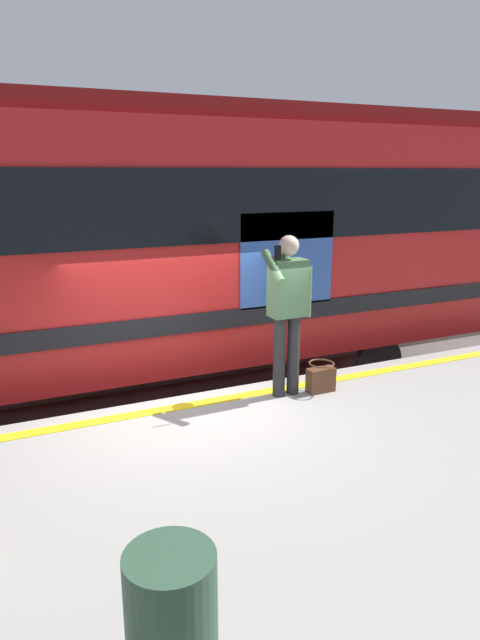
# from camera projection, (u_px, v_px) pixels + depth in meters

# --- Properties ---
(ground_plane) EXTENTS (24.63, 24.63, 0.00)m
(ground_plane) POSITION_uv_depth(u_px,v_px,m) (191.00, 474.00, 6.60)
(ground_plane) COLOR #4C4742
(platform) EXTENTS (15.95, 4.07, 1.02)m
(platform) POSITION_uv_depth(u_px,v_px,m) (270.00, 536.00, 4.67)
(platform) COLOR gray
(platform) RESTS_ON ground
(safety_line) EXTENTS (15.63, 0.16, 0.01)m
(safety_line) POSITION_uv_depth(u_px,v_px,m) (198.00, 404.00, 6.07)
(safety_line) COLOR yellow
(safety_line) RESTS_ON platform
(track_rail_near) EXTENTS (20.74, 0.08, 0.16)m
(track_rail_near) POSITION_uv_depth(u_px,v_px,m) (156.00, 418.00, 7.89)
(track_rail_near) COLOR slate
(track_rail_near) RESTS_ON ground
(track_rail_far) EXTENTS (20.74, 0.08, 0.16)m
(track_rail_far) POSITION_uv_depth(u_px,v_px,m) (132.00, 384.00, 9.16)
(track_rail_far) COLOR slate
(track_rail_far) RESTS_ON ground
(train_carriage) EXTENTS (12.30, 3.03, 4.19)m
(train_carriage) POSITION_uv_depth(u_px,v_px,m) (99.00, 235.00, 7.65)
(train_carriage) COLOR red
(train_carriage) RESTS_ON ground
(passenger) EXTENTS (0.57, 0.55, 1.82)m
(passenger) POSITION_uv_depth(u_px,v_px,m) (287.00, 303.00, 6.06)
(passenger) COLOR #262628
(passenger) RESTS_ON platform
(handbag) EXTENTS (0.33, 0.30, 0.35)m
(handbag) POSITION_uv_depth(u_px,v_px,m) (321.00, 378.00, 6.37)
(handbag) COLOR #59331E
(handbag) RESTS_ON platform
(trash_bin) EXTENTS (0.44, 0.44, 0.77)m
(trash_bin) POSITION_uv_depth(u_px,v_px,m) (172.00, 624.00, 2.63)
(trash_bin) COLOR #2D4C38
(trash_bin) RESTS_ON platform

